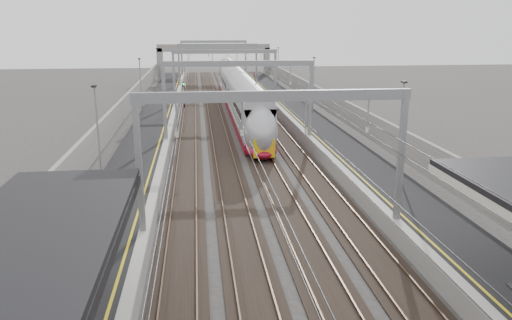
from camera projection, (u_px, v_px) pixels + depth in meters
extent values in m
cube|color=black|center=(150.00, 138.00, 45.82)|extent=(4.00, 120.00, 1.00)
cube|color=black|center=(320.00, 133.00, 47.63)|extent=(4.00, 120.00, 1.00)
cube|color=black|center=(188.00, 141.00, 46.33)|extent=(2.40, 140.00, 0.08)
cube|color=brown|center=(180.00, 141.00, 46.23)|extent=(0.07, 140.00, 0.14)
cube|color=brown|center=(196.00, 140.00, 46.39)|extent=(0.07, 140.00, 0.14)
cube|color=black|center=(220.00, 141.00, 46.67)|extent=(2.40, 140.00, 0.08)
cube|color=brown|center=(213.00, 140.00, 46.57)|extent=(0.07, 140.00, 0.14)
cube|color=brown|center=(228.00, 139.00, 46.73)|extent=(0.07, 140.00, 0.14)
cube|color=black|center=(252.00, 140.00, 47.01)|extent=(2.40, 140.00, 0.08)
cube|color=brown|center=(245.00, 139.00, 46.91)|extent=(0.07, 140.00, 0.14)
cube|color=brown|center=(260.00, 139.00, 47.07)|extent=(0.07, 140.00, 0.14)
cube|color=black|center=(284.00, 139.00, 47.35)|extent=(2.40, 140.00, 0.08)
cube|color=brown|center=(276.00, 138.00, 47.25)|extent=(0.07, 140.00, 0.14)
cube|color=brown|center=(291.00, 138.00, 47.41)|extent=(0.07, 140.00, 0.14)
cube|color=gray|center=(139.00, 164.00, 22.97)|extent=(0.28, 0.28, 6.60)
cube|color=gray|center=(401.00, 156.00, 24.40)|extent=(0.28, 0.28, 6.60)
cube|color=gray|center=(275.00, 96.00, 22.89)|extent=(13.00, 0.25, 0.50)
cube|color=gray|center=(164.00, 101.00, 42.14)|extent=(0.28, 0.28, 6.60)
cube|color=gray|center=(310.00, 98.00, 43.57)|extent=(0.28, 0.28, 6.60)
cube|color=gray|center=(238.00, 64.00, 42.05)|extent=(13.00, 0.25, 0.50)
cube|color=gray|center=(174.00, 77.00, 61.31)|extent=(0.28, 0.28, 6.60)
cube|color=gray|center=(275.00, 76.00, 62.74)|extent=(0.28, 0.28, 6.60)
cube|color=gray|center=(225.00, 52.00, 61.22)|extent=(13.00, 0.25, 0.50)
cube|color=gray|center=(179.00, 65.00, 80.48)|extent=(0.28, 0.28, 6.60)
cube|color=gray|center=(256.00, 64.00, 81.91)|extent=(0.28, 0.28, 6.60)
cube|color=gray|center=(218.00, 45.00, 80.39)|extent=(13.00, 0.25, 0.50)
cube|color=gray|center=(182.00, 58.00, 97.73)|extent=(0.28, 0.28, 6.60)
cube|color=gray|center=(246.00, 57.00, 99.16)|extent=(0.28, 0.28, 6.60)
cube|color=gray|center=(214.00, 42.00, 97.64)|extent=(13.00, 0.25, 0.50)
cylinder|color=#262628|center=(187.00, 77.00, 49.70)|extent=(0.03, 140.00, 0.03)
cylinder|color=#262628|center=(217.00, 77.00, 50.04)|extent=(0.03, 140.00, 0.03)
cylinder|color=#262628|center=(247.00, 76.00, 50.38)|extent=(0.03, 140.00, 0.03)
cylinder|color=#262628|center=(276.00, 76.00, 50.72)|extent=(0.03, 140.00, 0.03)
cylinder|color=black|center=(0.00, 279.00, 15.26)|extent=(0.20, 0.20, 4.00)
cube|color=gray|center=(214.00, 48.00, 97.95)|extent=(22.00, 2.20, 1.40)
cube|color=gray|center=(160.00, 64.00, 97.57)|extent=(1.00, 2.20, 6.20)
cube|color=gray|center=(267.00, 63.00, 99.95)|extent=(1.00, 2.20, 6.20)
cube|color=gray|center=(113.00, 127.00, 45.17)|extent=(0.30, 120.00, 3.20)
cube|color=gray|center=(353.00, 121.00, 47.71)|extent=(0.30, 120.00, 3.20)
cube|color=maroon|center=(247.00, 124.00, 51.73)|extent=(2.66, 22.63, 0.79)
cube|color=#A1A1A6|center=(247.00, 106.00, 51.24)|extent=(2.66, 22.63, 2.95)
cube|color=black|center=(256.00, 144.00, 44.23)|extent=(1.97, 2.36, 0.49)
cube|color=maroon|center=(231.00, 94.00, 73.80)|extent=(2.66, 22.63, 0.79)
cube|color=#A1A1A6|center=(231.00, 82.00, 73.31)|extent=(2.66, 22.63, 2.95)
cube|color=black|center=(235.00, 105.00, 66.29)|extent=(1.97, 2.36, 0.49)
ellipsoid|color=#A1A1A6|center=(261.00, 132.00, 40.29)|extent=(2.66, 5.12, 4.13)
cube|color=#DCAC0B|center=(264.00, 149.00, 38.49)|extent=(1.67, 0.12, 1.48)
cube|color=black|center=(264.00, 129.00, 38.53)|extent=(1.57, 0.57, 0.93)
cylinder|color=black|center=(184.00, 97.00, 64.13)|extent=(0.12, 0.12, 3.00)
cube|color=black|center=(184.00, 85.00, 63.71)|extent=(0.32, 0.22, 0.75)
sphere|color=#0CE526|center=(184.00, 84.00, 63.55)|extent=(0.16, 0.16, 0.16)
cylinder|color=black|center=(247.00, 93.00, 67.82)|extent=(0.12, 0.12, 3.00)
cube|color=black|center=(247.00, 82.00, 67.40)|extent=(0.32, 0.22, 0.75)
sphere|color=red|center=(247.00, 81.00, 67.23)|extent=(0.16, 0.16, 0.16)
cylinder|color=black|center=(255.00, 86.00, 76.37)|extent=(0.12, 0.12, 3.00)
cube|color=black|center=(255.00, 75.00, 75.95)|extent=(0.32, 0.22, 0.75)
sphere|color=red|center=(256.00, 74.00, 75.79)|extent=(0.16, 0.16, 0.16)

